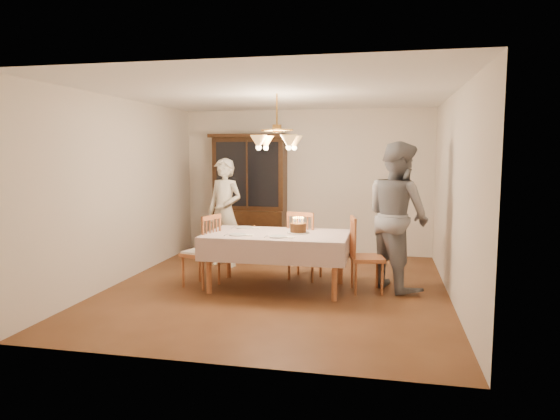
% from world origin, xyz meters
% --- Properties ---
extents(ground, '(5.00, 5.00, 0.00)m').
position_xyz_m(ground, '(0.00, 0.00, 0.00)').
color(ground, '#542E18').
rests_on(ground, ground).
extents(room_shell, '(5.00, 5.00, 5.00)m').
position_xyz_m(room_shell, '(0.00, 0.00, 1.58)').
color(room_shell, white).
rests_on(room_shell, ground).
extents(dining_table, '(1.90, 1.10, 0.76)m').
position_xyz_m(dining_table, '(0.00, 0.00, 0.68)').
color(dining_table, '#97502C').
rests_on(dining_table, ground).
extents(china_hutch, '(1.38, 0.54, 2.16)m').
position_xyz_m(china_hutch, '(-0.99, 2.25, 1.04)').
color(china_hutch, black).
rests_on(china_hutch, ground).
extents(chair_far_side, '(0.52, 0.51, 1.00)m').
position_xyz_m(chair_far_side, '(0.29, 0.59, 0.44)').
color(chair_far_side, '#97502C').
rests_on(chair_far_side, ground).
extents(chair_left_end, '(0.53, 0.55, 1.00)m').
position_xyz_m(chair_left_end, '(-1.04, -0.10, 0.45)').
color(chair_left_end, '#97502C').
rests_on(chair_left_end, ground).
extents(chair_right_end, '(0.50, 0.51, 1.00)m').
position_xyz_m(chair_right_end, '(1.19, 0.09, 0.44)').
color(chair_right_end, '#97502C').
rests_on(chair_right_end, ground).
extents(elderly_woman, '(0.74, 0.61, 1.75)m').
position_xyz_m(elderly_woman, '(-1.12, 1.16, 0.87)').
color(elderly_woman, beige).
rests_on(elderly_woman, ground).
extents(adult_in_grey, '(1.17, 1.22, 1.98)m').
position_xyz_m(adult_in_grey, '(1.58, 0.37, 0.99)').
color(adult_in_grey, slate).
rests_on(adult_in_grey, ground).
extents(birthday_cake, '(0.30, 0.30, 0.22)m').
position_xyz_m(birthday_cake, '(0.28, 0.08, 0.82)').
color(birthday_cake, white).
rests_on(birthday_cake, dining_table).
extents(place_setting_near_left, '(0.38, 0.23, 0.02)m').
position_xyz_m(place_setting_near_left, '(-0.45, -0.27, 0.77)').
color(place_setting_near_left, white).
rests_on(place_setting_near_left, dining_table).
extents(place_setting_near_right, '(0.38, 0.23, 0.02)m').
position_xyz_m(place_setting_near_right, '(0.09, -0.31, 0.77)').
color(place_setting_near_right, white).
rests_on(place_setting_near_right, dining_table).
extents(place_setting_far_left, '(0.41, 0.26, 0.02)m').
position_xyz_m(place_setting_far_left, '(-0.54, 0.35, 0.77)').
color(place_setting_far_left, white).
rests_on(place_setting_far_left, dining_table).
extents(chandelier, '(0.62, 0.62, 0.73)m').
position_xyz_m(chandelier, '(-0.00, -0.00, 1.98)').
color(chandelier, '#BF8C3F').
rests_on(chandelier, ground).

